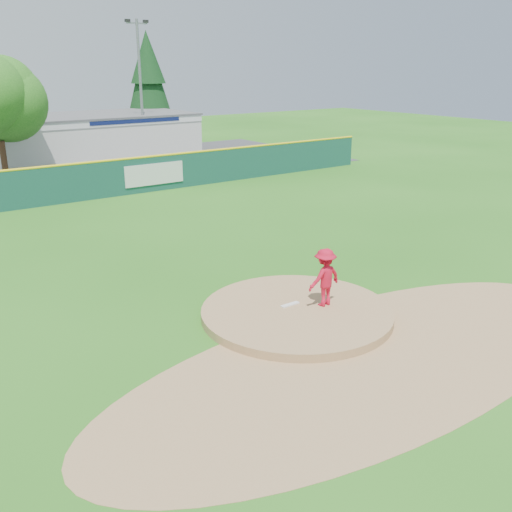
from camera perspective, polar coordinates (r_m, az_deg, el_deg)
ground at (r=16.58m, az=4.07°, el=-6.06°), size 120.00×120.00×0.00m
pitchers_mound at (r=16.58m, az=4.07°, el=-6.06°), size 5.50×5.50×0.50m
pitching_rubber at (r=16.68m, az=3.43°, el=-4.87°), size 0.60×0.15×0.04m
infield_dirt_arc at (r=14.66m, az=11.70°, el=-9.90°), size 15.40×15.40×0.01m
parking_lot at (r=40.31m, az=-21.49°, el=7.48°), size 44.00×16.00×0.02m
pitcher at (r=16.49m, az=6.89°, el=-2.13°), size 1.13×0.68×1.71m
van at (r=35.97m, az=-15.31°, el=7.98°), size 4.84×2.43×1.31m
pool_building_grp at (r=46.55m, az=-16.16°, el=11.43°), size 15.20×8.20×3.31m
outfield_fence at (r=31.61m, az=-17.38°, el=7.16°), size 40.00×0.14×2.07m
conifer_tree at (r=52.68m, az=-10.71°, el=16.82°), size 4.40×4.40×9.50m
light_pole_right at (r=44.65m, az=-11.47°, el=16.51°), size 1.75×0.25×10.00m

